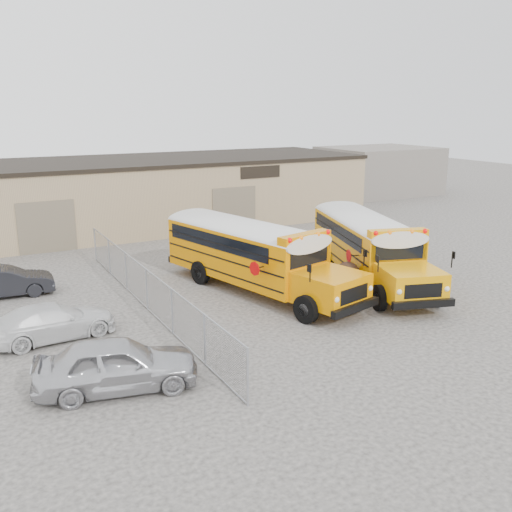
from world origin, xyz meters
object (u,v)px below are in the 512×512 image
school_bus_left (170,228)px  car_dark (5,282)px  school_bus_right (327,217)px  car_silver (116,364)px  car_white (53,322)px  tarp_bundle (347,278)px

school_bus_left → car_dark: size_ratio=2.74×
school_bus_right → car_silver: bearing=-143.7°
school_bus_right → car_dark: bearing=-177.6°
car_white → car_dark: (-1.04, 5.96, 0.03)m
car_silver → car_dark: 11.11m
school_bus_right → car_dark: (-17.95, -0.76, -1.15)m
school_bus_left → car_white: size_ratio=2.51×
tarp_bundle → car_white: tarp_bundle is taller
car_dark → tarp_bundle: bearing=-112.6°
school_bus_right → car_white: size_ratio=2.46×
tarp_bundle → car_dark: size_ratio=0.37×
car_dark → car_silver: bearing=-164.3°
school_bus_right → car_silver: (-15.90, -11.68, -1.01)m
school_bus_left → car_dark: bearing=-166.0°
tarp_bundle → car_dark: (-13.50, 7.07, -0.10)m
car_silver → car_white: bearing=24.1°
car_silver → car_dark: size_ratio=1.16×
school_bus_left → car_silver: school_bus_left is taller
school_bus_left → school_bus_right: (9.37, -1.38, -0.04)m
tarp_bundle → car_white: size_ratio=0.34×
tarp_bundle → car_dark: 15.24m
school_bus_left → tarp_bundle: 10.50m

